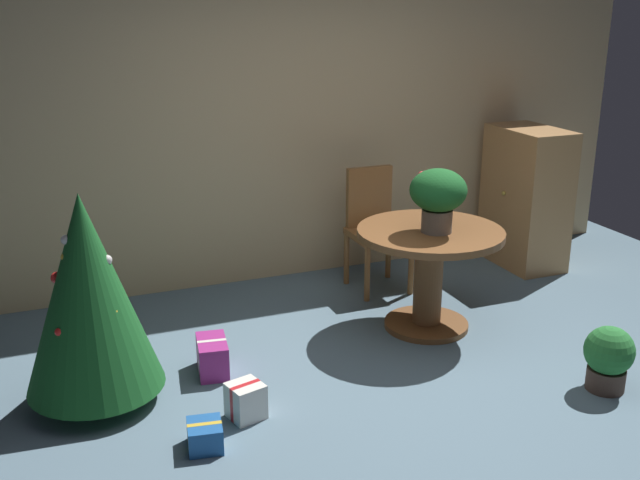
# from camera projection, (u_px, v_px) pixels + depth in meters

# --- Properties ---
(ground_plane) EXTENTS (6.60, 6.60, 0.00)m
(ground_plane) POSITION_uv_depth(u_px,v_px,m) (426.00, 394.00, 4.38)
(ground_plane) COLOR slate
(back_wall_panel) EXTENTS (6.00, 0.10, 2.60)m
(back_wall_panel) POSITION_uv_depth(u_px,v_px,m) (296.00, 117.00, 5.91)
(back_wall_panel) COLOR tan
(back_wall_panel) RESTS_ON ground_plane
(round_dining_table) EXTENTS (0.99, 0.99, 0.72)m
(round_dining_table) POSITION_uv_depth(u_px,v_px,m) (429.00, 261.00, 5.10)
(round_dining_table) COLOR brown
(round_dining_table) RESTS_ON ground_plane
(flower_vase) EXTENTS (0.38, 0.38, 0.43)m
(flower_vase) POSITION_uv_depth(u_px,v_px,m) (438.00, 194.00, 4.90)
(flower_vase) COLOR #665B51
(flower_vase) RESTS_ON round_dining_table
(wooden_chair_far) EXTENTS (0.42, 0.43, 0.95)m
(wooden_chair_far) POSITION_uv_depth(u_px,v_px,m) (375.00, 223.00, 5.85)
(wooden_chair_far) COLOR brown
(wooden_chair_far) RESTS_ON ground_plane
(holiday_tree) EXTENTS (0.77, 0.77, 1.23)m
(holiday_tree) POSITION_uv_depth(u_px,v_px,m) (88.00, 293.00, 4.10)
(holiday_tree) COLOR brown
(holiday_tree) RESTS_ON ground_plane
(gift_box_cream) EXTENTS (0.22, 0.22, 0.20)m
(gift_box_cream) POSITION_uv_depth(u_px,v_px,m) (246.00, 401.00, 4.11)
(gift_box_cream) COLOR silver
(gift_box_cream) RESTS_ON ground_plane
(gift_box_blue) EXTENTS (0.20, 0.22, 0.14)m
(gift_box_blue) POSITION_uv_depth(u_px,v_px,m) (205.00, 436.00, 3.84)
(gift_box_blue) COLOR #1E569E
(gift_box_blue) RESTS_ON ground_plane
(gift_box_purple) EXTENTS (0.22, 0.33, 0.22)m
(gift_box_purple) POSITION_uv_depth(u_px,v_px,m) (212.00, 356.00, 4.59)
(gift_box_purple) COLOR #9E287A
(gift_box_purple) RESTS_ON ground_plane
(wooden_cabinet) EXTENTS (0.46, 0.73, 1.18)m
(wooden_cabinet) POSITION_uv_depth(u_px,v_px,m) (526.00, 197.00, 6.33)
(wooden_cabinet) COLOR #B27F4C
(wooden_cabinet) RESTS_ON ground_plane
(potted_plant) EXTENTS (0.29, 0.29, 0.40)m
(potted_plant) POSITION_uv_depth(u_px,v_px,m) (608.00, 357.00, 4.37)
(potted_plant) COLOR #4C382D
(potted_plant) RESTS_ON ground_plane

